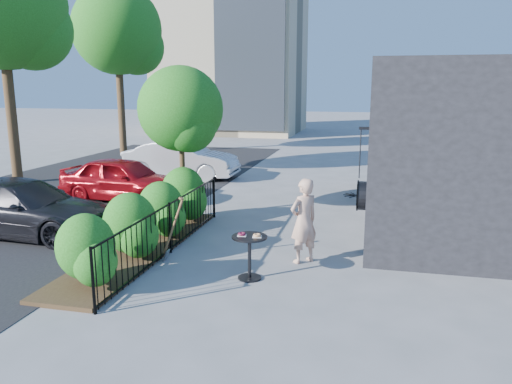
% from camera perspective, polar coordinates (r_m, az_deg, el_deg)
% --- Properties ---
extents(ground, '(120.00, 120.00, 0.00)m').
position_cam_1_polar(ground, '(10.37, -1.97, -7.56)').
color(ground, gray).
rests_on(ground, ground).
extents(shop_building, '(6.22, 9.00, 4.00)m').
position_cam_1_polar(shop_building, '(14.29, 25.07, 4.98)').
color(shop_building, black).
rests_on(shop_building, ground).
extents(fence, '(0.05, 6.05, 1.10)m').
position_cam_1_polar(fence, '(10.67, -9.80, -4.00)').
color(fence, black).
rests_on(fence, ground).
extents(planting_bed, '(1.30, 6.00, 0.08)m').
position_cam_1_polar(planting_bed, '(11.11, -13.05, -6.30)').
color(planting_bed, '#382616').
rests_on(planting_bed, ground).
extents(shrubs, '(1.10, 5.60, 1.24)m').
position_cam_1_polar(shrubs, '(10.97, -12.52, -2.92)').
color(shrubs, '#1F5A14').
rests_on(shrubs, ground).
extents(patio_tree, '(2.20, 2.20, 3.94)m').
position_cam_1_polar(patio_tree, '(13.11, -8.40, 8.80)').
color(patio_tree, '#3F2B19').
rests_on(patio_tree, ground).
extents(street, '(9.00, 30.00, 0.01)m').
position_cam_1_polar(street, '(16.07, -23.77, -1.48)').
color(street, black).
rests_on(street, ground).
extents(street_tree_near, '(4.40, 4.40, 8.28)m').
position_cam_1_polar(street_tree_near, '(19.98, -27.05, 17.81)').
color(street_tree_near, '#3F2B19').
rests_on(street_tree_near, ground).
extents(street_tree_far, '(4.40, 4.40, 8.28)m').
position_cam_1_polar(street_tree_far, '(26.63, -15.50, 16.88)').
color(street_tree_far, '#3F2B19').
rests_on(street_tree_far, ground).
extents(cafe_table, '(0.65, 0.65, 0.87)m').
position_cam_1_polar(cafe_table, '(9.13, -0.75, -6.57)').
color(cafe_table, black).
rests_on(cafe_table, ground).
extents(woman, '(0.73, 0.73, 1.71)m').
position_cam_1_polar(woman, '(9.93, 5.48, -3.31)').
color(woman, tan).
rests_on(woman, ground).
extents(shovel, '(0.48, 0.18, 1.37)m').
position_cam_1_polar(shovel, '(10.15, -9.58, -4.60)').
color(shovel, brown).
rests_on(shovel, ground).
extents(car_red, '(4.09, 1.95, 1.35)m').
position_cam_1_polar(car_red, '(15.82, -14.89, 1.43)').
color(car_red, '#A40D16').
rests_on(car_red, ground).
extents(car_silver, '(4.36, 1.52, 1.43)m').
position_cam_1_polar(car_silver, '(19.36, -8.54, 3.71)').
color(car_silver, silver).
rests_on(car_silver, ground).
extents(car_darkgrey, '(4.55, 1.92, 1.31)m').
position_cam_1_polar(car_darkgrey, '(13.01, -25.13, -1.65)').
color(car_darkgrey, black).
rests_on(car_darkgrey, ground).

